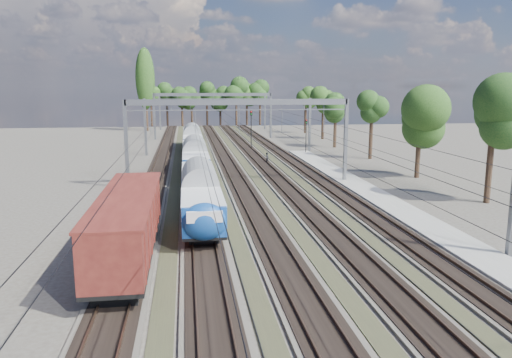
{
  "coord_description": "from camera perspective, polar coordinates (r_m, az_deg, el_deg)",
  "views": [
    {
      "loc": [
        -5.49,
        -21.53,
        10.3
      ],
      "look_at": [
        0.12,
        18.33,
        2.8
      ],
      "focal_mm": 35.0,
      "sensor_mm": 36.0,
      "label": 1
    }
  ],
  "objects": [
    {
      "name": "tree_belt",
      "position": [
        115.65,
        -2.13,
        9.32
      ],
      "size": [
        39.06,
        97.49,
        11.3
      ],
      "color": "black",
      "rests_on": "ground"
    },
    {
      "name": "ground",
      "position": [
        24.49,
        5.89,
        -14.38
      ],
      "size": [
        220.0,
        220.0,
        0.0
      ],
      "primitive_type": "plane",
      "color": "#47423A",
      "rests_on": "ground"
    },
    {
      "name": "worker",
      "position": [
        67.17,
        1.29,
        2.4
      ],
      "size": [
        0.56,
        0.66,
        1.55
      ],
      "primitive_type": "imported",
      "rotation": [
        0.0,
        0.0,
        1.18
      ],
      "color": "black",
      "rests_on": "ground"
    },
    {
      "name": "platform",
      "position": [
        46.19,
        14.47,
        -2.48
      ],
      "size": [
        3.0,
        70.0,
        0.3
      ],
      "primitive_type": "cube",
      "color": "gray",
      "rests_on": "ground"
    },
    {
      "name": "emu_train",
      "position": [
        60.06,
        -7.01,
        3.0
      ],
      "size": [
        2.89,
        61.24,
        4.23
      ],
      "color": "black",
      "rests_on": "ground"
    },
    {
      "name": "signal_far",
      "position": [
        77.29,
        5.75,
        5.35
      ],
      "size": [
        0.38,
        0.35,
        5.31
      ],
      "rotation": [
        0.0,
        0.0,
        -0.34
      ],
      "color": "black",
      "rests_on": "ground"
    },
    {
      "name": "freight_boxcar",
      "position": [
        30.37,
        -14.42,
        -4.87
      ],
      "size": [
        3.15,
        15.23,
        3.93
      ],
      "color": "black",
      "rests_on": "ground"
    },
    {
      "name": "poplar",
      "position": [
        119.88,
        -12.56,
        11.06
      ],
      "size": [
        4.4,
        4.4,
        19.04
      ],
      "color": "black",
      "rests_on": "ground"
    },
    {
      "name": "signal_near",
      "position": [
        81.78,
        -0.55,
        6.18
      ],
      "size": [
        0.42,
        0.38,
        6.42
      ],
      "rotation": [
        0.0,
        0.0,
        -0.1
      ],
      "color": "black",
      "rests_on": "ground"
    },
    {
      "name": "catenary",
      "position": [
        74.55,
        -3.55,
        7.53
      ],
      "size": [
        25.65,
        130.0,
        9.0
      ],
      "color": "slate",
      "rests_on": "ground"
    },
    {
      "name": "track_bed",
      "position": [
        67.53,
        -3.26,
        1.85
      ],
      "size": [
        21.0,
        130.0,
        0.34
      ],
      "color": "#47423A",
      "rests_on": "ground"
    }
  ]
}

